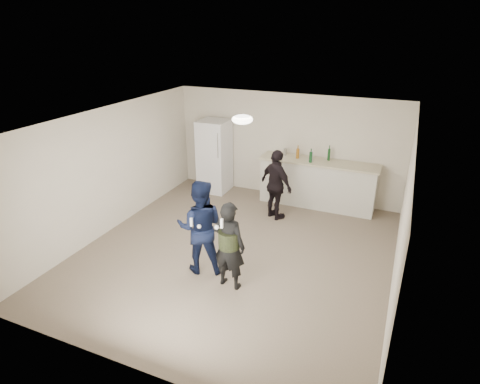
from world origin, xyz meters
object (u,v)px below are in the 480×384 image
at_px(counter, 317,184).
at_px(shaker, 285,152).
at_px(fridge, 214,156).
at_px(man, 200,227).
at_px(woman, 229,245).
at_px(spectator, 276,185).

distance_m(counter, shaker, 1.07).
bearing_deg(fridge, counter, 1.54).
relative_size(man, woman, 1.11).
height_order(fridge, woman, fridge).
bearing_deg(shaker, man, -95.89).
bearing_deg(shaker, spectator, -81.35).
distance_m(counter, spectator, 1.23).
distance_m(fridge, shaker, 1.79).
xyz_separation_m(fridge, shaker, (1.76, 0.19, 0.28)).
height_order(fridge, shaker, fridge).
relative_size(shaker, man, 0.10).
bearing_deg(shaker, woman, -85.88).
bearing_deg(counter, shaker, 171.59).
bearing_deg(counter, spectator, -123.92).
bearing_deg(man, fridge, -87.83).
bearing_deg(woman, spectator, -82.59).
xyz_separation_m(man, spectator, (0.53, 2.40, -0.05)).
height_order(counter, fridge, fridge).
bearing_deg(shaker, counter, -8.41).
height_order(fridge, spectator, fridge).
xyz_separation_m(counter, woman, (-0.57, -3.63, 0.22)).
bearing_deg(spectator, woman, 123.33).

